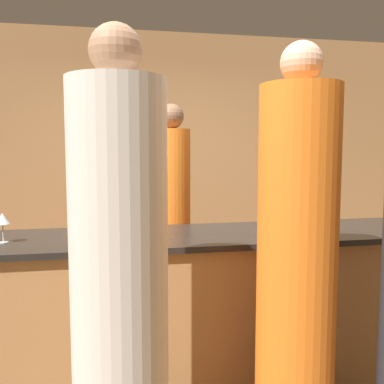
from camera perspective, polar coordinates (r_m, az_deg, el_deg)
name	(u,v)px	position (r m, az deg, el deg)	size (l,w,h in m)	color
back_wall	(158,160)	(4.81, -4.51, 4.24)	(8.00, 0.08, 2.80)	#A37547
bar_counter	(198,311)	(2.80, 0.84, -15.60)	(3.32, 0.71, 1.00)	#B27F4C
bartender	(172,229)	(3.45, -2.72, -4.90)	(0.30, 0.30, 1.88)	orange
guest_0	(296,275)	(2.09, 13.74, -10.75)	(0.37, 0.37, 2.00)	orange
guest_1	(120,296)	(1.80, -9.61, -13.50)	(0.39, 0.39, 2.00)	silver
wine_glass_0	(2,219)	(2.60, -23.95, -3.36)	(0.08, 0.08, 0.17)	silver
wine_glass_1	(301,214)	(2.66, 14.38, -2.82)	(0.08, 0.08, 0.17)	silver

